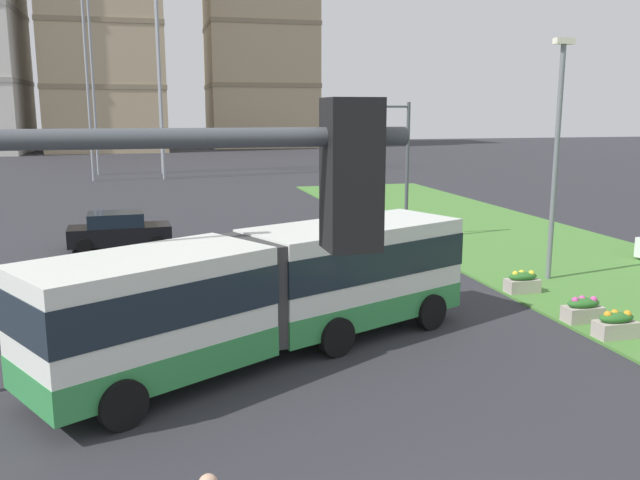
{
  "coord_description": "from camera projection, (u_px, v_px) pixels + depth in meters",
  "views": [
    {
      "loc": [
        -4.51,
        -6.34,
        5.98
      ],
      "look_at": [
        0.28,
        12.45,
        2.2
      ],
      "focal_mm": 37.13,
      "sensor_mm": 36.0,
      "label": 1
    }
  ],
  "objects": [
    {
      "name": "articulated_bus",
      "position": [
        269.0,
        291.0,
        16.24
      ],
      "size": [
        11.62,
        7.52,
        3.0
      ],
      "color": "silver",
      "rests_on": "ground"
    },
    {
      "name": "car_black_sedan",
      "position": [
        119.0,
        231.0,
        29.42
      ],
      "size": [
        4.49,
        2.2,
        1.58
      ],
      "color": "black",
      "rests_on": "ground"
    },
    {
      "name": "flower_planter_2",
      "position": [
        616.0,
        325.0,
        17.51
      ],
      "size": [
        1.1,
        0.56,
        0.74
      ],
      "color": "#B7AD9E",
      "rests_on": "grass_median"
    },
    {
      "name": "flower_planter_3",
      "position": [
        583.0,
        310.0,
        18.83
      ],
      "size": [
        1.1,
        0.56,
        0.74
      ],
      "color": "#B7AD9E",
      "rests_on": "grass_median"
    },
    {
      "name": "flower_planter_4",
      "position": [
        522.0,
        282.0,
        21.88
      ],
      "size": [
        1.1,
        0.56,
        0.74
      ],
      "color": "#B7AD9E",
      "rests_on": "grass_median"
    },
    {
      "name": "traffic_light_far_right",
      "position": [
        385.0,
        148.0,
        29.74
      ],
      "size": [
        3.6,
        0.28,
        6.39
      ],
      "color": "#474C51",
      "rests_on": "ground"
    },
    {
      "name": "streetlight_median",
      "position": [
        557.0,
        151.0,
        22.88
      ],
      "size": [
        0.7,
        0.28,
        8.4
      ],
      "color": "slate",
      "rests_on": "ground"
    },
    {
      "name": "apartment_tower_centre",
      "position": [
        259.0,
        29.0,
        111.23
      ],
      "size": [
        17.75,
        16.08,
        39.08
      ],
      "color": "tan",
      "rests_on": "ground"
    }
  ]
}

